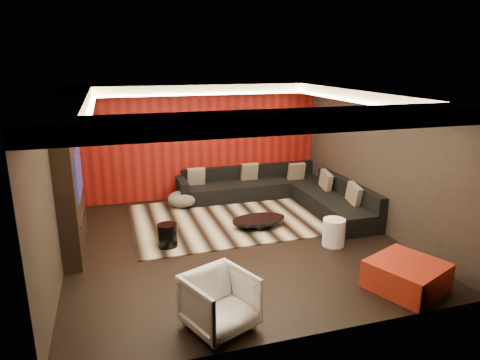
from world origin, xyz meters
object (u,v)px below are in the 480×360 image
object	(u,v)px
drum_stool	(167,235)
coffee_table	(259,223)
orange_ottoman	(407,276)
white_side_table	(334,232)
sectional_sofa	(282,193)
armchair	(220,302)

from	to	relation	value
drum_stool	coffee_table	bearing A→B (deg)	11.28
coffee_table	orange_ottoman	bearing A→B (deg)	-65.52
white_side_table	sectional_sofa	size ratio (longest dim) A/B	0.14
armchair	sectional_sofa	xyz separation A→B (m)	(2.65, 4.36, -0.11)
white_side_table	armchair	xyz separation A→B (m)	(-2.66, -1.85, 0.12)
white_side_table	armchair	world-z (taller)	armchair
drum_stool	orange_ottoman	bearing A→B (deg)	-38.03
coffee_table	orange_ottoman	size ratio (longest dim) A/B	1.15
armchair	sectional_sofa	distance (m)	5.11
orange_ottoman	coffee_table	bearing A→B (deg)	114.48
armchair	sectional_sofa	size ratio (longest dim) A/B	0.22
white_side_table	drum_stool	bearing A→B (deg)	164.63
white_side_table	sectional_sofa	bearing A→B (deg)	90.21
coffee_table	sectional_sofa	distance (m)	1.69
drum_stool	orange_ottoman	world-z (taller)	drum_stool
orange_ottoman	sectional_sofa	size ratio (longest dim) A/B	0.27
white_side_table	orange_ottoman	size ratio (longest dim) A/B	0.53
coffee_table	drum_stool	distance (m)	1.96
drum_stool	orange_ottoman	size ratio (longest dim) A/B	0.44
white_side_table	orange_ottoman	bearing A→B (deg)	-80.80
orange_ottoman	armchair	size ratio (longest dim) A/B	1.19
coffee_table	white_side_table	distance (m)	1.60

